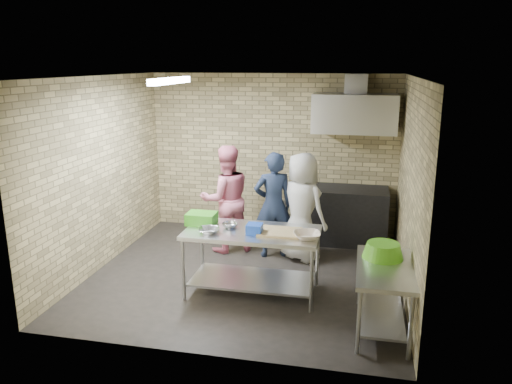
% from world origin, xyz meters
% --- Properties ---
extents(floor, '(4.20, 4.20, 0.00)m').
position_xyz_m(floor, '(0.00, 0.00, 0.00)').
color(floor, black).
rests_on(floor, ground).
extents(ceiling, '(4.20, 4.20, 0.00)m').
position_xyz_m(ceiling, '(0.00, 0.00, 2.70)').
color(ceiling, black).
rests_on(ceiling, ground).
extents(back_wall, '(4.20, 0.06, 2.70)m').
position_xyz_m(back_wall, '(0.00, 2.00, 1.35)').
color(back_wall, tan).
rests_on(back_wall, ground).
extents(front_wall, '(4.20, 0.06, 2.70)m').
position_xyz_m(front_wall, '(0.00, -2.00, 1.35)').
color(front_wall, tan).
rests_on(front_wall, ground).
extents(left_wall, '(0.06, 4.00, 2.70)m').
position_xyz_m(left_wall, '(-2.10, 0.00, 1.35)').
color(left_wall, tan).
rests_on(left_wall, ground).
extents(right_wall, '(0.06, 4.00, 2.70)m').
position_xyz_m(right_wall, '(2.10, 0.00, 1.35)').
color(right_wall, tan).
rests_on(right_wall, ground).
extents(prep_table, '(1.68, 0.84, 0.84)m').
position_xyz_m(prep_table, '(0.20, -0.51, 0.42)').
color(prep_table, silver).
rests_on(prep_table, floor).
extents(side_counter, '(0.60, 1.20, 0.75)m').
position_xyz_m(side_counter, '(1.80, -1.10, 0.38)').
color(side_counter, silver).
rests_on(side_counter, floor).
extents(stove, '(1.20, 0.70, 0.90)m').
position_xyz_m(stove, '(1.35, 1.65, 0.45)').
color(stove, black).
rests_on(stove, floor).
extents(range_hood, '(1.30, 0.60, 0.60)m').
position_xyz_m(range_hood, '(1.35, 1.70, 2.10)').
color(range_hood, silver).
rests_on(range_hood, back_wall).
extents(hood_duct, '(0.35, 0.30, 0.30)m').
position_xyz_m(hood_duct, '(1.35, 1.85, 2.55)').
color(hood_duct, '#A5A8AD').
rests_on(hood_duct, back_wall).
extents(wall_shelf, '(0.80, 0.20, 0.04)m').
position_xyz_m(wall_shelf, '(1.65, 1.89, 1.92)').
color(wall_shelf, '#3F2B19').
rests_on(wall_shelf, back_wall).
extents(fluorescent_fixture, '(0.10, 1.25, 0.08)m').
position_xyz_m(fluorescent_fixture, '(-1.00, 0.00, 2.64)').
color(fluorescent_fixture, white).
rests_on(fluorescent_fixture, ceiling).
extents(green_crate, '(0.37, 0.28, 0.15)m').
position_xyz_m(green_crate, '(-0.50, -0.39, 0.91)').
color(green_crate, '#31921B').
rests_on(green_crate, prep_table).
extents(blue_tub, '(0.19, 0.19, 0.12)m').
position_xyz_m(blue_tub, '(0.25, -0.61, 0.90)').
color(blue_tub, blue).
rests_on(blue_tub, prep_table).
extents(cutting_board, '(0.51, 0.39, 0.03)m').
position_xyz_m(cutting_board, '(0.55, -0.53, 0.85)').
color(cutting_board, tan).
rests_on(cutting_board, prep_table).
extents(mixing_bowl_a, '(0.31, 0.31, 0.06)m').
position_xyz_m(mixing_bowl_a, '(-0.30, -0.71, 0.87)').
color(mixing_bowl_a, '#ACAFB3').
rests_on(mixing_bowl_a, prep_table).
extents(mixing_bowl_b, '(0.24, 0.24, 0.06)m').
position_xyz_m(mixing_bowl_b, '(-0.10, -0.46, 0.87)').
color(mixing_bowl_b, '#ACADB2').
rests_on(mixing_bowl_b, prep_table).
extents(ceramic_bowl, '(0.38, 0.38, 0.08)m').
position_xyz_m(ceramic_bowl, '(0.90, -0.66, 0.88)').
color(ceramic_bowl, beige).
rests_on(ceramic_bowl, prep_table).
extents(green_basin, '(0.46, 0.46, 0.17)m').
position_xyz_m(green_basin, '(1.78, -0.85, 0.83)').
color(green_basin, '#59C626').
rests_on(green_basin, side_counter).
extents(bottle_green, '(0.06, 0.06, 0.15)m').
position_xyz_m(bottle_green, '(1.80, 1.89, 2.02)').
color(bottle_green, green).
rests_on(bottle_green, wall_shelf).
extents(man_navy, '(0.69, 0.58, 1.61)m').
position_xyz_m(man_navy, '(0.24, 0.80, 0.81)').
color(man_navy, '#151D35').
rests_on(man_navy, floor).
extents(woman_pink, '(1.02, 0.95, 1.67)m').
position_xyz_m(woman_pink, '(-0.51, 0.87, 0.83)').
color(woman_pink, pink).
rests_on(woman_pink, floor).
extents(woman_white, '(0.94, 0.86, 1.62)m').
position_xyz_m(woman_white, '(0.67, 0.76, 0.81)').
color(woman_white, silver).
rests_on(woman_white, floor).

